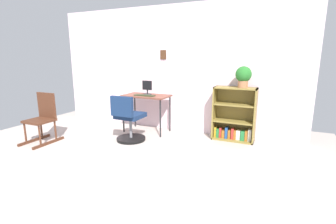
# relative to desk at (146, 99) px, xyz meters

# --- Properties ---
(ground_plane) EXTENTS (6.24, 6.24, 0.00)m
(ground_plane) POSITION_rel_desk_xyz_m (0.33, -1.73, -0.68)
(ground_plane) COLOR #ADA198
(wall_back) EXTENTS (5.20, 0.12, 2.47)m
(wall_back) POSITION_rel_desk_xyz_m (0.33, 0.42, 0.56)
(wall_back) COLOR silver
(wall_back) RESTS_ON ground_plane
(desk) EXTENTS (0.91, 0.52, 0.75)m
(desk) POSITION_rel_desk_xyz_m (0.00, 0.00, 0.00)
(desk) COLOR brown
(desk) RESTS_ON ground_plane
(monitor) EXTENTS (0.20, 0.16, 0.28)m
(monitor) POSITION_rel_desk_xyz_m (-0.01, 0.05, 0.21)
(monitor) COLOR #262628
(monitor) RESTS_ON desk
(keyboard) EXTENTS (0.42, 0.12, 0.02)m
(keyboard) POSITION_rel_desk_xyz_m (0.02, -0.11, 0.08)
(keyboard) COLOR #28311B
(keyboard) RESTS_ON desk
(office_chair) EXTENTS (0.52, 0.55, 0.84)m
(office_chair) POSITION_rel_desk_xyz_m (-0.00, -0.66, -0.31)
(office_chair) COLOR black
(office_chair) RESTS_ON ground_plane
(rocking_chair) EXTENTS (0.42, 0.64, 0.87)m
(rocking_chair) POSITION_rel_desk_xyz_m (-1.37, -1.30, -0.23)
(rocking_chair) COLOR #4C2919
(rocking_chair) RESTS_ON ground_plane
(bookshelf_low) EXTENTS (0.74, 0.30, 0.97)m
(bookshelf_low) POSITION_rel_desk_xyz_m (1.69, 0.22, -0.26)
(bookshelf_low) COLOR olive
(bookshelf_low) RESTS_ON ground_plane
(potted_plant_on_shelf) EXTENTS (0.27, 0.27, 0.37)m
(potted_plant_on_shelf) POSITION_rel_desk_xyz_m (1.81, 0.17, 0.50)
(potted_plant_on_shelf) COLOR #9E6642
(potted_plant_on_shelf) RESTS_ON bookshelf_low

